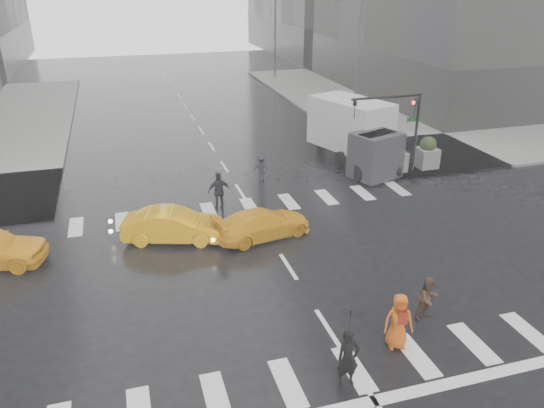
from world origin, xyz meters
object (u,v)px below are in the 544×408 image
object	(u,v)px
pedestrian_orange	(399,321)
pedestrian_brown	(428,299)
box_truck	(357,132)
traffic_signal_pole	(401,118)
taxi_mid	(173,225)

from	to	relation	value
pedestrian_orange	pedestrian_brown	bearing A→B (deg)	45.39
pedestrian_brown	box_truck	xyz separation A→B (m)	(4.22, 14.65, 1.18)
traffic_signal_pole	box_truck	xyz separation A→B (m)	(-1.51, 2.20, -1.28)
traffic_signal_pole	pedestrian_brown	distance (m)	13.92
traffic_signal_pole	pedestrian_brown	bearing A→B (deg)	-114.69
pedestrian_brown	box_truck	world-z (taller)	box_truck
pedestrian_brown	pedestrian_orange	distance (m)	1.91
taxi_mid	traffic_signal_pole	bearing A→B (deg)	-53.82
pedestrian_orange	box_truck	size ratio (longest dim) A/B	0.26
box_truck	pedestrian_brown	bearing A→B (deg)	-125.38
pedestrian_brown	pedestrian_orange	size ratio (longest dim) A/B	0.84
traffic_signal_pole	box_truck	bearing A→B (deg)	124.39
taxi_mid	box_truck	distance (m)	13.33
pedestrian_orange	taxi_mid	distance (m)	10.50
box_truck	pedestrian_orange	bearing A→B (deg)	-129.84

